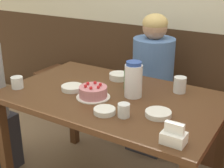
{
  "coord_description": "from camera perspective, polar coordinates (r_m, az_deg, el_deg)",
  "views": [
    {
      "loc": [
        0.95,
        -1.52,
        1.51
      ],
      "look_at": [
        -0.03,
        0.05,
        0.79
      ],
      "focal_mm": 50.0,
      "sensor_mm": 36.0,
      "label": 1
    }
  ],
  "objects": [
    {
      "name": "soju_bottle",
      "position": [
        2.02,
        3.02,
        1.49
      ],
      "size": [
        0.06,
        0.06,
        0.18
      ],
      "color": "#388E4C",
      "rests_on": "dining_table"
    },
    {
      "name": "water_pitcher",
      "position": [
        1.89,
        3.94,
        0.8
      ],
      "size": [
        0.11,
        0.11,
        0.22
      ],
      "color": "white",
      "rests_on": "dining_table"
    },
    {
      "name": "glass_tumbler_short",
      "position": [
        2.01,
        12.3,
        -0.13
      ],
      "size": [
        0.08,
        0.08,
        0.1
      ],
      "color": "silver",
      "rests_on": "dining_table"
    },
    {
      "name": "bowl_rice_small",
      "position": [
        1.7,
        8.45,
        -5.38
      ],
      "size": [
        0.14,
        0.14,
        0.03
      ],
      "color": "white",
      "rests_on": "dining_table"
    },
    {
      "name": "bowl_side_dish",
      "position": [
        2.03,
        -7.29,
        -0.69
      ],
      "size": [
        0.14,
        0.14,
        0.03
      ],
      "color": "white",
      "rests_on": "dining_table"
    },
    {
      "name": "birthday_cake",
      "position": [
        1.9,
        -3.46,
        -1.49
      ],
      "size": [
        0.21,
        0.21,
        0.09
      ],
      "color": "white",
      "rests_on": "dining_table"
    },
    {
      "name": "bench_seat",
      "position": [
        2.84,
        8.96,
        -5.97
      ],
      "size": [
        2.73,
        0.38,
        0.44
      ],
      "color": "#56331E",
      "rests_on": "ground_plane"
    },
    {
      "name": "napkin_holder",
      "position": [
        1.45,
        11.24,
        -9.3
      ],
      "size": [
        0.11,
        0.08,
        0.11
      ],
      "color": "white",
      "rests_on": "dining_table"
    },
    {
      "name": "glass_water_tall",
      "position": [
        2.13,
        -16.95,
        0.27
      ],
      "size": [
        0.08,
        0.08,
        0.08
      ],
      "color": "silver",
      "rests_on": "dining_table"
    },
    {
      "name": "bowl_soup_white",
      "position": [
        2.2,
        1.26,
        1.43
      ],
      "size": [
        0.14,
        0.14,
        0.04
      ],
      "color": "white",
      "rests_on": "dining_table"
    },
    {
      "name": "dining_table",
      "position": [
        1.98,
        -0.02,
        -4.46
      ],
      "size": [
        1.35,
        0.84,
        0.74
      ],
      "color": "#4C2D19",
      "rests_on": "ground_plane"
    },
    {
      "name": "glass_shot_small",
      "position": [
        1.66,
        2.17,
        -4.82
      ],
      "size": [
        0.07,
        0.07,
        0.07
      ],
      "color": "silver",
      "rests_on": "dining_table"
    },
    {
      "name": "person_pale_blue_shirt",
      "position": [
        2.59,
        7.33,
        -0.6
      ],
      "size": [
        0.33,
        0.34,
        1.15
      ],
      "rotation": [
        0.0,
        0.0,
        -1.57
      ],
      "color": "#33333D",
      "rests_on": "ground_plane"
    },
    {
      "name": "bowl_sauce_shallow",
      "position": [
        1.71,
        -1.38,
        -4.94
      ],
      "size": [
        0.12,
        0.12,
        0.03
      ],
      "color": "white",
      "rests_on": "dining_table"
    }
  ]
}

